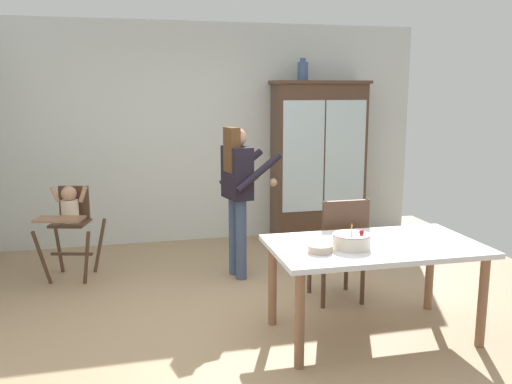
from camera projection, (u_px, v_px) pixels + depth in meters
name	position (u px, v px, depth m)	size (l,w,h in m)	color
ground_plane	(268.00, 318.00, 4.59)	(6.24, 6.24, 0.00)	tan
wall_back	(214.00, 133.00, 6.85)	(5.32, 0.06, 2.70)	silver
china_cabinet	(318.00, 160.00, 6.97)	(1.22, 0.48, 2.00)	#4C3323
ceramic_vase	(303.00, 71.00, 6.71)	(0.13, 0.13, 0.27)	#3D567F
high_chair_with_toddler	(70.00, 215.00, 5.46)	(0.70, 0.78, 0.95)	#4C3323
adult_person	(238.00, 184.00, 5.44)	(0.58, 0.57, 1.53)	#3D4C6B
dining_table	(374.00, 255.00, 4.16)	(1.61, 0.93, 0.74)	silver
birthday_cake	(351.00, 241.00, 4.02)	(0.28, 0.28, 0.19)	beige
serving_bowl	(320.00, 248.00, 3.93)	(0.18, 0.18, 0.06)	#C6AD93
dining_chair_far_side	(341.00, 243.00, 4.83)	(0.44, 0.44, 0.96)	#4C3323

